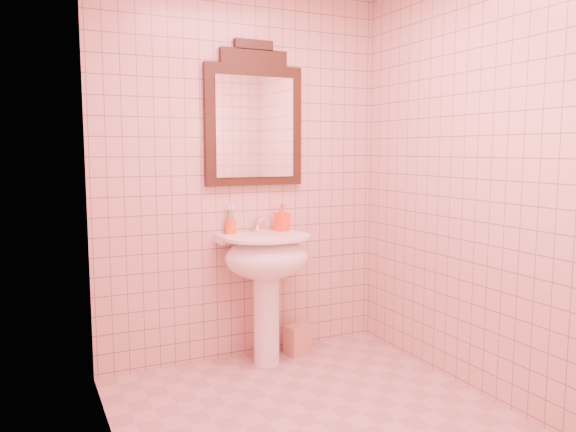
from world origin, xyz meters
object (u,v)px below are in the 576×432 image
soap_dispenser (282,218)px  towel (297,339)px  pedestal_sink (267,266)px  mirror (254,119)px  toothbrush_cup (230,227)px

soap_dispenser → towel: soap_dispenser is taller
pedestal_sink → towel: size_ratio=4.20×
soap_dispenser → towel: bearing=-55.2°
mirror → soap_dispenser: (0.18, -0.06, -0.66)m
pedestal_sink → mirror: bearing=90.0°
pedestal_sink → toothbrush_cup: bearing=135.3°
mirror → soap_dispenser: mirror is taller
toothbrush_cup → mirror: bearing=6.8°
pedestal_sink → soap_dispenser: (0.18, 0.15, 0.29)m
towel → soap_dispenser: bearing=144.2°
pedestal_sink → toothbrush_cup: size_ratio=5.28×
soap_dispenser → pedestal_sink: bearing=-160.0°
soap_dispenser → toothbrush_cup: bearing=155.1°
toothbrush_cup → towel: 0.93m
pedestal_sink → soap_dispenser: soap_dispenser is taller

